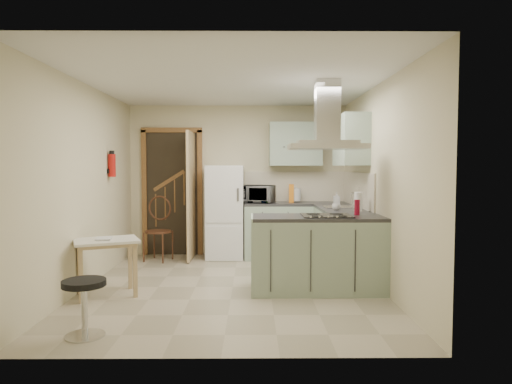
{
  "coord_description": "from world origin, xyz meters",
  "views": [
    {
      "loc": [
        0.25,
        -5.56,
        1.49
      ],
      "look_at": [
        0.29,
        0.45,
        1.15
      ],
      "focal_mm": 32.0,
      "sensor_mm": 36.0,
      "label": 1
    }
  ],
  "objects_px": {
    "bentwood_chair": "(158,232)",
    "microwave": "(258,194)",
    "drop_leaf_table": "(107,267)",
    "stool": "(84,308)",
    "fridge": "(225,212)",
    "peninsula": "(318,253)",
    "extractor_hood": "(327,147)"
  },
  "relations": [
    {
      "from": "extractor_hood",
      "to": "peninsula",
      "type": "bearing_deg",
      "value": 180.0
    },
    {
      "from": "fridge",
      "to": "microwave",
      "type": "relative_size",
      "value": 2.95
    },
    {
      "from": "fridge",
      "to": "bentwood_chair",
      "type": "bearing_deg",
      "value": -167.63
    },
    {
      "from": "bentwood_chair",
      "to": "microwave",
      "type": "xyz_separation_m",
      "value": [
        1.57,
        0.23,
        0.58
      ]
    },
    {
      "from": "peninsula",
      "to": "stool",
      "type": "bearing_deg",
      "value": -147.25
    },
    {
      "from": "peninsula",
      "to": "bentwood_chair",
      "type": "distance_m",
      "value": 2.86
    },
    {
      "from": "drop_leaf_table",
      "to": "microwave",
      "type": "distance_m",
      "value": 2.88
    },
    {
      "from": "fridge",
      "to": "peninsula",
      "type": "height_order",
      "value": "fridge"
    },
    {
      "from": "fridge",
      "to": "microwave",
      "type": "height_order",
      "value": "fridge"
    },
    {
      "from": "fridge",
      "to": "peninsula",
      "type": "relative_size",
      "value": 0.97
    },
    {
      "from": "peninsula",
      "to": "bentwood_chair",
      "type": "relative_size",
      "value": 1.68
    },
    {
      "from": "extractor_hood",
      "to": "bentwood_chair",
      "type": "height_order",
      "value": "extractor_hood"
    },
    {
      "from": "extractor_hood",
      "to": "drop_leaf_table",
      "type": "distance_m",
      "value": 2.92
    },
    {
      "from": "fridge",
      "to": "bentwood_chair",
      "type": "relative_size",
      "value": 1.62
    },
    {
      "from": "peninsula",
      "to": "drop_leaf_table",
      "type": "height_order",
      "value": "peninsula"
    },
    {
      "from": "drop_leaf_table",
      "to": "stool",
      "type": "xyz_separation_m",
      "value": [
        0.21,
        -1.26,
        -0.07
      ]
    },
    {
      "from": "extractor_hood",
      "to": "bentwood_chair",
      "type": "relative_size",
      "value": 0.97
    },
    {
      "from": "peninsula",
      "to": "bentwood_chair",
      "type": "height_order",
      "value": "bentwood_chair"
    },
    {
      "from": "fridge",
      "to": "drop_leaf_table",
      "type": "relative_size",
      "value": 2.15
    },
    {
      "from": "microwave",
      "to": "fridge",
      "type": "bearing_deg",
      "value": -162.07
    },
    {
      "from": "fridge",
      "to": "extractor_hood",
      "type": "bearing_deg",
      "value": -56.21
    },
    {
      "from": "fridge",
      "to": "bentwood_chair",
      "type": "height_order",
      "value": "fridge"
    },
    {
      "from": "peninsula",
      "to": "stool",
      "type": "distance_m",
      "value": 2.68
    },
    {
      "from": "fridge",
      "to": "extractor_hood",
      "type": "distance_m",
      "value": 2.57
    },
    {
      "from": "peninsula",
      "to": "microwave",
      "type": "bearing_deg",
      "value": 109.33
    },
    {
      "from": "peninsula",
      "to": "stool",
      "type": "relative_size",
      "value": 3.07
    },
    {
      "from": "peninsula",
      "to": "microwave",
      "type": "distance_m",
      "value": 2.18
    },
    {
      "from": "extractor_hood",
      "to": "drop_leaf_table",
      "type": "height_order",
      "value": "extractor_hood"
    },
    {
      "from": "microwave",
      "to": "extractor_hood",
      "type": "bearing_deg",
      "value": -50.4
    },
    {
      "from": "stool",
      "to": "microwave",
      "type": "xyz_separation_m",
      "value": [
        1.56,
        3.43,
        0.79
      ]
    },
    {
      "from": "bentwood_chair",
      "to": "stool",
      "type": "relative_size",
      "value": 1.83
    },
    {
      "from": "drop_leaf_table",
      "to": "stool",
      "type": "distance_m",
      "value": 1.28
    }
  ]
}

